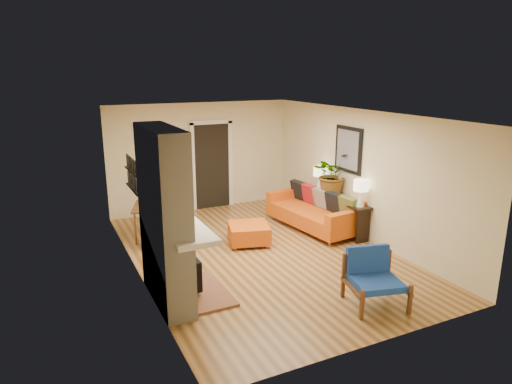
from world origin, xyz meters
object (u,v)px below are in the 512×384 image
sofa (316,211)px  ottoman (249,233)px  lamp_near (361,190)px  houseplant (332,174)px  blue_chair (373,274)px  lamp_far (320,175)px  console_table (338,204)px  dining_table (153,212)px

sofa → ottoman: 1.74m
sofa → lamp_near: 1.30m
houseplant → ottoman: bearing=-176.0°
ottoman → blue_chair: (0.65, -2.94, 0.21)m
blue_chair → houseplant: houseplant is taller
lamp_far → houseplant: houseplant is taller
lamp_near → ottoman: bearing=158.0°
sofa → houseplant: bearing=-13.9°
blue_chair → lamp_far: lamp_far is taller
console_table → houseplant: (-0.01, 0.25, 0.61)m
dining_table → houseplant: bearing=-15.6°
blue_chair → lamp_far: bearing=68.5°
lamp_near → houseplant: bearing=90.6°
lamp_far → houseplant: (-0.01, -0.48, 0.13)m
sofa → lamp_near: bearing=-72.4°
sofa → houseplant: 0.87m
console_table → lamp_far: 0.87m
sofa → blue_chair: size_ratio=2.47×
ottoman → lamp_near: (2.05, -0.83, 0.84)m
houseplant → lamp_near: bearing=-89.4°
console_table → dining_table: bearing=160.8°
dining_table → lamp_far: (3.66, -0.54, 0.51)m
ottoman → sofa: bearing=7.4°
blue_chair → houseplant: (1.39, 3.08, 0.75)m
dining_table → lamp_near: size_ratio=2.94×
console_table → houseplant: houseplant is taller
ottoman → lamp_far: bearing=16.8°
dining_table → console_table: 3.87m
lamp_far → houseplant: bearing=-91.2°
ottoman → dining_table: 2.01m
ottoman → houseplant: (2.04, 0.14, 0.97)m
blue_chair → dining_table: (-2.25, 4.10, 0.11)m
ottoman → lamp_far: lamp_far is taller
blue_chair → console_table: bearing=63.6°
ottoman → console_table: bearing=-3.0°
ottoman → console_table: size_ratio=0.51×
blue_chair → console_table: size_ratio=0.51×
lamp_near → blue_chair: bearing=-123.6°
console_table → ottoman: bearing=177.0°
lamp_near → houseplant: (-0.01, 0.97, 0.13)m
sofa → blue_chair: 3.34m
blue_chair → houseplant: bearing=65.7°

